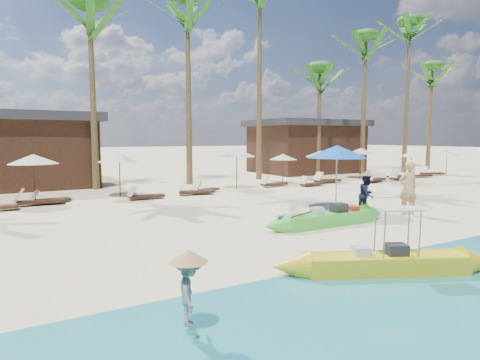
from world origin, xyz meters
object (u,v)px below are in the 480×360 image
tourist (408,188)px  yellow_canoe (386,263)px  blue_umbrella (337,152)px  green_canoe (329,218)px

tourist → yellow_canoe: bearing=53.1°
yellow_canoe → tourist: tourist is taller
blue_umbrella → yellow_canoe: bearing=-124.6°
green_canoe → tourist: size_ratio=2.74×
yellow_canoe → tourist: bearing=59.6°
green_canoe → blue_umbrella: size_ratio=2.13×
yellow_canoe → blue_umbrella: size_ratio=1.96×
yellow_canoe → blue_umbrella: (4.18, 6.06, 2.10)m
yellow_canoe → tourist: 7.28m
tourist → green_canoe: bearing=17.6°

